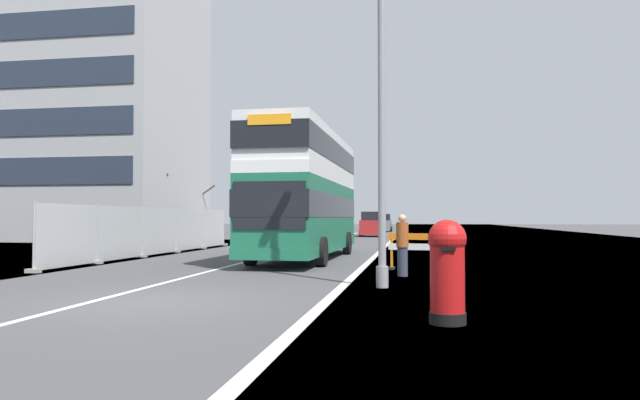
# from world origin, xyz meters

# --- Properties ---
(ground) EXTENTS (140.00, 280.00, 0.10)m
(ground) POSITION_xyz_m (0.65, 0.15, -0.05)
(ground) COLOR #424244
(double_decker_bus) EXTENTS (2.85, 11.38, 4.96)m
(double_decker_bus) POSITION_xyz_m (0.87, 11.99, 2.64)
(double_decker_bus) COLOR #196042
(double_decker_bus) RESTS_ON ground
(lamppost_foreground) EXTENTS (0.29, 0.70, 7.95)m
(lamppost_foreground) POSITION_xyz_m (4.39, 3.10, 3.75)
(lamppost_foreground) COLOR gray
(lamppost_foreground) RESTS_ON ground
(red_pillar_postbox) EXTENTS (0.59, 0.59, 1.61)m
(red_pillar_postbox) POSITION_xyz_m (5.65, -1.33, 0.88)
(red_pillar_postbox) COLOR black
(red_pillar_postbox) RESTS_ON ground
(roadworks_barrier) EXTENTS (1.94, 0.69, 1.14)m
(roadworks_barrier) POSITION_xyz_m (5.27, 7.78, 0.74)
(roadworks_barrier) COLOR orange
(roadworks_barrier) RESTS_ON ground
(construction_site_fence) EXTENTS (0.44, 17.20, 2.13)m
(construction_site_fence) POSITION_xyz_m (-6.01, 13.45, 1.02)
(construction_site_fence) COLOR #A8AAAD
(construction_site_fence) RESTS_ON ground
(car_oncoming_near) EXTENTS (2.08, 4.56, 2.12)m
(car_oncoming_near) POSITION_xyz_m (-3.06, 31.09, 1.00)
(car_oncoming_near) COLOR gray
(car_oncoming_near) RESTS_ON ground
(car_receding_mid) EXTENTS (2.07, 4.44, 2.16)m
(car_receding_mid) POSITION_xyz_m (1.38, 39.87, 1.01)
(car_receding_mid) COLOR maroon
(car_receding_mid) RESTS_ON ground
(car_receding_far) EXTENTS (2.05, 4.12, 2.11)m
(car_receding_far) POSITION_xyz_m (-4.09, 47.65, 1.00)
(car_receding_far) COLOR navy
(car_receding_far) RESTS_ON ground
(car_far_side) EXTENTS (2.07, 4.25, 2.07)m
(car_far_side) POSITION_xyz_m (1.32, 57.48, 0.97)
(car_far_side) COLOR slate
(car_far_side) RESTS_ON ground
(bare_tree_far_verge_near) EXTENTS (3.22, 2.92, 4.75)m
(bare_tree_far_verge_near) POSITION_xyz_m (-13.18, 27.44, 2.56)
(bare_tree_far_verge_near) COLOR #4C3D2D
(bare_tree_far_verge_near) RESTS_ON ground
(bare_tree_far_verge_mid) EXTENTS (3.02, 2.88, 4.43)m
(bare_tree_far_verge_mid) POSITION_xyz_m (-12.77, 33.99, 2.28)
(bare_tree_far_verge_mid) COLOR #4C3D2D
(bare_tree_far_verge_mid) RESTS_ON ground
(pedestrian_at_kerb) EXTENTS (0.34, 0.34, 1.73)m
(pedestrian_at_kerb) POSITION_xyz_m (4.79, 5.79, 0.87)
(pedestrian_at_kerb) COLOR #2D3342
(pedestrian_at_kerb) RESTS_ON ground
(backdrop_office_block) EXTENTS (22.67, 12.11, 22.67)m
(backdrop_office_block) POSITION_xyz_m (-23.29, 29.59, 11.34)
(backdrop_office_block) COLOR #9EA0A3
(backdrop_office_block) RESTS_ON ground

